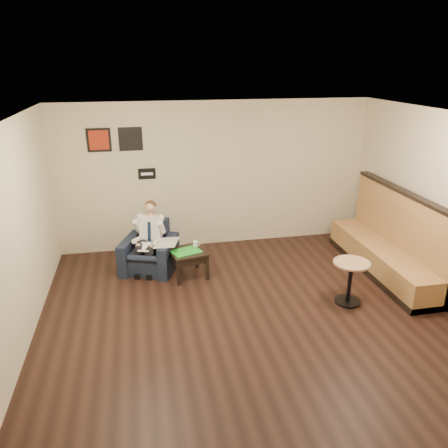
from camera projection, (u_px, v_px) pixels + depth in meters
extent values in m
plane|color=black|center=(255.00, 324.00, 6.11)|extent=(6.00, 6.00, 0.00)
cube|color=beige|center=(216.00, 175.00, 8.37)|extent=(6.00, 0.02, 2.80)
cube|color=beige|center=(381.00, 396.00, 2.87)|extent=(6.00, 0.02, 2.80)
cube|color=beige|center=(9.00, 250.00, 5.07)|extent=(0.02, 6.00, 2.80)
cube|color=white|center=(261.00, 121.00, 5.13)|extent=(6.00, 6.00, 0.02)
cube|color=black|center=(147.00, 174.00, 8.08)|extent=(0.32, 0.02, 0.20)
cube|color=#A62814|center=(99.00, 140.00, 7.71)|extent=(0.42, 0.03, 0.42)
cube|color=black|center=(131.00, 139.00, 7.81)|extent=(0.42, 0.03, 0.42)
cube|color=black|center=(149.00, 247.00, 7.59)|extent=(1.11, 1.11, 0.84)
cube|color=white|center=(145.00, 247.00, 7.37)|extent=(0.26, 0.32, 0.01)
cube|color=silver|center=(167.00, 243.00, 7.40)|extent=(0.48, 0.54, 0.01)
cube|color=black|center=(188.00, 263.00, 7.41)|extent=(0.67, 0.67, 0.47)
cube|color=green|center=(186.00, 251.00, 7.30)|extent=(0.55, 0.47, 0.01)
cylinder|color=white|center=(195.00, 244.00, 7.49)|extent=(0.10, 0.10, 0.10)
cube|color=black|center=(187.00, 247.00, 7.49)|extent=(0.15, 0.08, 0.01)
cube|color=#A57640|center=(386.00, 234.00, 7.40)|extent=(0.66, 2.78, 1.42)
cylinder|color=tan|center=(350.00, 282.00, 6.56)|extent=(0.68, 0.68, 0.67)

